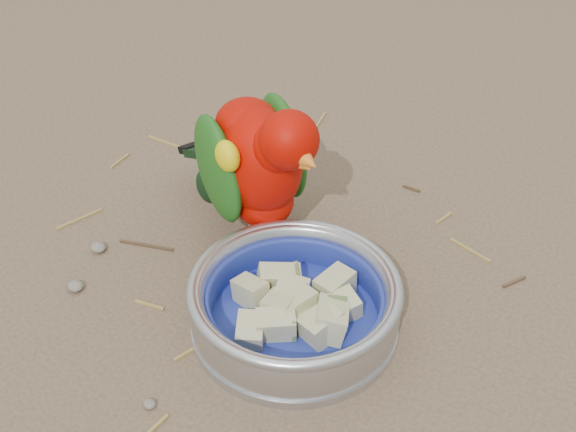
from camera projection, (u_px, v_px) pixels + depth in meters
The scene contains 6 objects.
ground at pixel (287, 377), 0.77m from camera, with size 60.00×60.00×0.00m, color brown.
food_bowl at pixel (295, 323), 0.82m from camera, with size 0.21×0.21×0.02m, color #B2B2BA.
bowl_wall at pixel (295, 301), 0.80m from camera, with size 0.21×0.21×0.04m, color #B2B2BA, non-canonical shape.
fruit_wedges at pixel (295, 306), 0.81m from camera, with size 0.13×0.13×0.03m, color #BEB685, non-canonical shape.
lory_parrot at pixel (259, 173), 0.88m from camera, with size 0.11×0.24×0.19m, color #AC0800, non-canonical shape.
ground_debris at pixel (299, 379), 0.77m from camera, with size 0.90×0.80×0.01m, color olive, non-canonical shape.
Camera 1 is at (0.33, -0.40, 0.59)m, focal length 50.00 mm.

